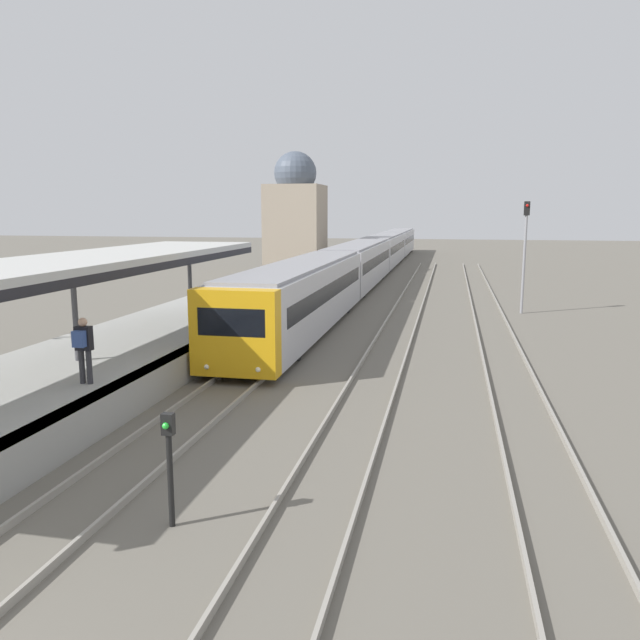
% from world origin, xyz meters
% --- Properties ---
extents(platform_canopy, '(4.00, 20.14, 2.94)m').
position_xyz_m(platform_canopy, '(-4.09, 12.17, 3.77)').
color(platform_canopy, beige).
rests_on(platform_canopy, station_platform).
extents(person_on_platform, '(0.40, 0.40, 1.66)m').
position_xyz_m(person_on_platform, '(-2.50, 9.96, 1.94)').
color(person_on_platform, '#2D2D33').
rests_on(person_on_platform, station_platform).
extents(train_near, '(2.72, 68.57, 3.03)m').
position_xyz_m(train_near, '(0.00, 47.95, 1.68)').
color(train_near, gold).
rests_on(train_near, ground_plane).
extents(signal_post_near, '(0.20, 0.21, 1.96)m').
position_xyz_m(signal_post_near, '(1.88, 5.42, 1.21)').
color(signal_post_near, black).
rests_on(signal_post_near, ground_plane).
extents(signal_mast_far, '(0.28, 0.29, 5.71)m').
position_xyz_m(signal_mast_far, '(9.96, 29.76, 3.54)').
color(signal_mast_far, gray).
rests_on(signal_mast_far, ground_plane).
extents(distant_domed_building, '(4.52, 4.52, 10.07)m').
position_xyz_m(distant_domed_building, '(-6.43, 47.29, 4.70)').
color(distant_domed_building, gray).
rests_on(distant_domed_building, ground_plane).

